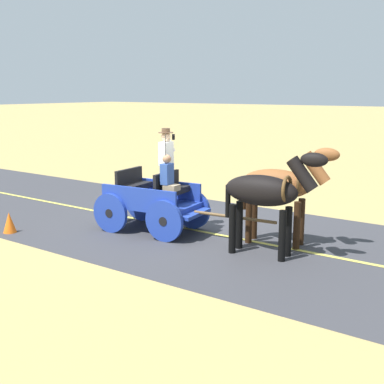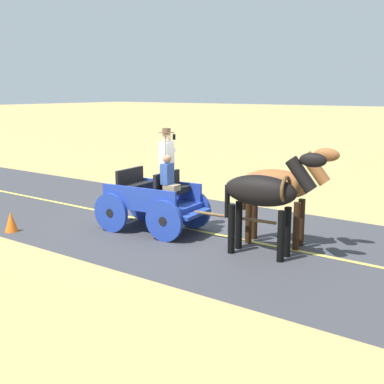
% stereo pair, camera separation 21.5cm
% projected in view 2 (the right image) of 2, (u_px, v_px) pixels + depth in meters
% --- Properties ---
extents(ground_plane, '(200.00, 200.00, 0.00)m').
position_uv_depth(ground_plane, '(171.00, 226.00, 12.78)').
color(ground_plane, tan).
extents(road_surface, '(6.32, 160.00, 0.01)m').
position_uv_depth(road_surface, '(171.00, 225.00, 12.78)').
color(road_surface, '#38383D').
rests_on(road_surface, ground).
extents(road_centre_stripe, '(0.12, 160.00, 0.00)m').
position_uv_depth(road_centre_stripe, '(171.00, 225.00, 12.78)').
color(road_centre_stripe, '#DBCC4C').
rests_on(road_centre_stripe, road_surface).
extents(horse_drawn_carriage, '(1.64, 4.52, 2.50)m').
position_uv_depth(horse_drawn_carriage, '(155.00, 198.00, 12.18)').
color(horse_drawn_carriage, '#1E3899').
rests_on(horse_drawn_carriage, ground).
extents(horse_near_side, '(0.80, 2.15, 2.21)m').
position_uv_depth(horse_near_side, '(281.00, 186.00, 10.93)').
color(horse_near_side, brown).
rests_on(horse_near_side, ground).
extents(horse_off_side, '(0.73, 2.14, 2.21)m').
position_uv_depth(horse_off_side, '(265.00, 193.00, 10.20)').
color(horse_off_side, black).
rests_on(horse_off_side, ground).
extents(traffic_cone, '(0.32, 0.32, 0.50)m').
position_uv_depth(traffic_cone, '(11.00, 222.00, 12.19)').
color(traffic_cone, orange).
rests_on(traffic_cone, ground).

